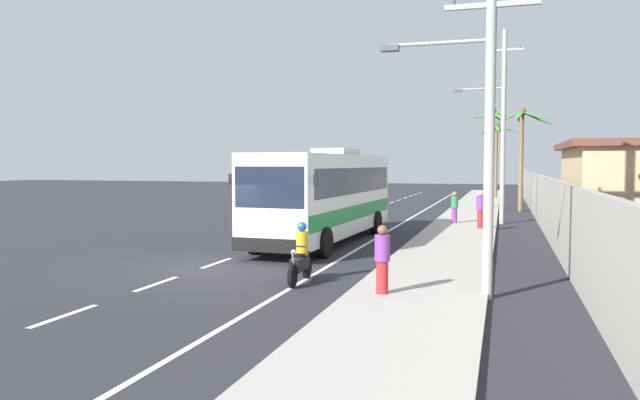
% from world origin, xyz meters
% --- Properties ---
extents(ground_plane, '(160.00, 160.00, 0.00)m').
position_xyz_m(ground_plane, '(0.00, 0.00, 0.00)').
color(ground_plane, '#28282D').
extents(sidewalk_kerb, '(3.20, 90.00, 0.14)m').
position_xyz_m(sidewalk_kerb, '(6.80, 10.00, 0.07)').
color(sidewalk_kerb, '#A8A399').
rests_on(sidewalk_kerb, ground).
extents(lane_markings, '(3.71, 71.58, 0.01)m').
position_xyz_m(lane_markings, '(2.11, 14.92, 0.00)').
color(lane_markings, white).
rests_on(lane_markings, ground).
extents(boundary_wall, '(0.24, 60.00, 2.55)m').
position_xyz_m(boundary_wall, '(10.60, 14.00, 1.28)').
color(boundary_wall, '#9E998E').
rests_on(boundary_wall, ground).
extents(coach_bus_foreground, '(3.29, 11.41, 3.80)m').
position_xyz_m(coach_bus_foreground, '(1.85, 6.86, 1.97)').
color(coach_bus_foreground, silver).
rests_on(coach_bus_foreground, ground).
extents(motorcycle_beside_bus, '(0.56, 1.96, 1.61)m').
position_xyz_m(motorcycle_beside_bus, '(3.56, -1.29, 0.66)').
color(motorcycle_beside_bus, black).
rests_on(motorcycle_beside_bus, ground).
extents(pedestrian_near_kerb, '(0.36, 0.36, 1.60)m').
position_xyz_m(pedestrian_near_kerb, '(6.32, 15.04, 0.97)').
color(pedestrian_near_kerb, '#75388E').
rests_on(pedestrian_near_kerb, sidewalk_kerb).
extents(pedestrian_midwalk, '(0.36, 0.36, 1.60)m').
position_xyz_m(pedestrian_midwalk, '(6.03, -2.64, 0.98)').
color(pedestrian_midwalk, red).
rests_on(pedestrian_midwalk, sidewalk_kerb).
extents(pedestrian_far_walk, '(0.36, 0.36, 1.77)m').
position_xyz_m(pedestrian_far_walk, '(7.68, 12.64, 1.07)').
color(pedestrian_far_walk, red).
rests_on(pedestrian_far_walk, sidewalk_kerb).
extents(utility_pole_nearest, '(3.63, 0.24, 8.16)m').
position_xyz_m(utility_pole_nearest, '(8.27, -1.86, 4.36)').
color(utility_pole_nearest, '#9E9E99').
rests_on(utility_pole_nearest, ground).
extents(utility_pole_mid, '(3.51, 0.24, 10.10)m').
position_xyz_m(utility_pole_mid, '(8.55, 16.61, 5.34)').
color(utility_pole_mid, '#9E9E99').
rests_on(utility_pole_mid, ground).
extents(palm_nearest, '(2.83, 2.78, 7.09)m').
position_xyz_m(palm_nearest, '(7.86, 28.30, 5.34)').
color(palm_nearest, brown).
rests_on(palm_nearest, ground).
extents(palm_second, '(3.11, 3.26, 6.75)m').
position_xyz_m(palm_second, '(8.01, 39.52, 4.82)').
color(palm_second, brown).
rests_on(palm_second, ground).
extents(palm_third, '(3.81, 4.10, 6.84)m').
position_xyz_m(palm_third, '(9.81, 25.76, 5.12)').
color(palm_third, brown).
rests_on(palm_third, ground).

